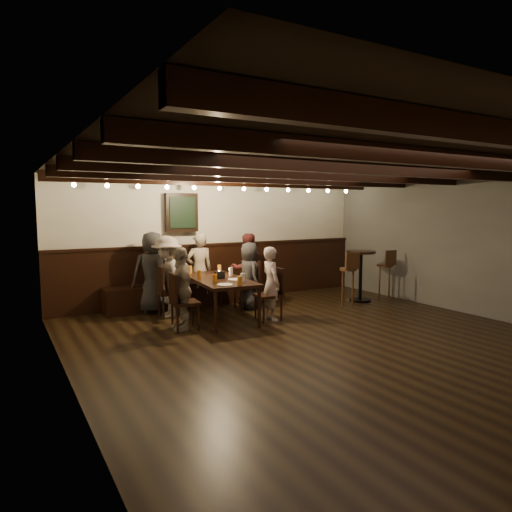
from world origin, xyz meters
TOP-DOWN VIEW (x-y plane):
  - room at (-0.29, 2.21)m, footprint 7.00×7.00m
  - dining_table at (-0.68, 2.05)m, footprint 0.98×1.87m
  - chair_left_near at (-1.35, 2.57)m, footprint 0.43×0.43m
  - chair_left_far at (-1.44, 1.68)m, footprint 0.43×0.43m
  - chair_right_near at (0.08, 2.43)m, footprint 0.44×0.44m
  - chair_right_far at (-0.01, 1.54)m, footprint 0.43×0.43m
  - person_bench_left at (-1.49, 3.04)m, footprint 0.74×0.52m
  - person_bench_centre at (-0.58, 3.10)m, footprint 0.53×0.37m
  - person_bench_right at (0.30, 2.86)m, footprint 0.70×0.57m
  - person_left_near at (-1.38, 2.57)m, footprint 0.59×0.93m
  - person_left_far at (-1.47, 1.68)m, footprint 0.37×0.76m
  - person_right_near at (0.11, 2.43)m, footprint 0.44×0.63m
  - person_right_far at (0.02, 1.54)m, footprint 0.33×0.47m
  - pint_a at (-0.89, 2.78)m, footprint 0.07×0.07m
  - pint_b at (-0.37, 2.68)m, footprint 0.07×0.07m
  - pint_c at (-0.97, 2.18)m, footprint 0.07×0.07m
  - pint_d at (-0.36, 2.23)m, footprint 0.07×0.07m
  - pint_e at (-0.94, 1.63)m, footprint 0.07×0.07m
  - pint_f at (-0.53, 1.49)m, footprint 0.07×0.07m
  - pint_g at (-0.71, 1.25)m, footprint 0.07×0.07m
  - plate_near at (-0.90, 1.37)m, footprint 0.24×0.24m
  - plate_far at (-0.53, 1.74)m, footprint 0.24×0.24m
  - condiment_caddy at (-0.68, 2.01)m, footprint 0.15×0.10m
  - candle at (-0.53, 2.34)m, footprint 0.05×0.05m
  - high_top_table at (2.35, 1.94)m, footprint 0.56×0.56m
  - bar_stool_left at (1.85, 1.74)m, footprint 0.32×0.34m
  - bar_stool_right at (2.85, 1.79)m, footprint 0.32×0.32m

SIDE VIEW (x-z plane):
  - chair_right_far at x=-0.01m, z-range -0.17..0.69m
  - chair_left_far at x=-1.44m, z-range -0.17..0.70m
  - chair_left_near at x=-1.35m, z-range -0.17..0.70m
  - chair_right_near at x=0.08m, z-range -0.17..0.72m
  - bar_stool_left at x=1.85m, z-range -0.13..0.88m
  - bar_stool_right at x=2.85m, z-range -0.13..0.88m
  - person_right_far at x=0.02m, z-range 0.00..1.21m
  - person_right_near at x=0.11m, z-range 0.00..1.22m
  - dining_table at x=-0.68m, z-range 0.28..0.96m
  - person_left_far at x=-1.47m, z-range 0.00..1.25m
  - high_top_table at x=2.35m, z-range 0.16..1.15m
  - person_bench_right at x=0.30m, z-range 0.00..1.35m
  - plate_near at x=-0.90m, z-range 0.68..0.69m
  - plate_far at x=-0.53m, z-range 0.68..0.69m
  - person_left_near at x=-1.38m, z-range 0.00..1.37m
  - person_bench_centre at x=-0.58m, z-range 0.00..1.37m
  - candle at x=-0.53m, z-range 0.68..0.73m
  - person_bench_left at x=-1.49m, z-range 0.00..1.43m
  - condiment_caddy at x=-0.68m, z-range 0.68..0.80m
  - pint_a at x=-0.89m, z-range 0.68..0.82m
  - pint_b at x=-0.37m, z-range 0.68..0.82m
  - pint_c at x=-0.97m, z-range 0.68..0.82m
  - pint_d at x=-0.36m, z-range 0.68..0.82m
  - pint_e at x=-0.94m, z-range 0.68..0.82m
  - pint_f at x=-0.53m, z-range 0.68..0.82m
  - pint_g at x=-0.71m, z-range 0.68..0.82m
  - room at x=-0.29m, z-range -2.43..4.57m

